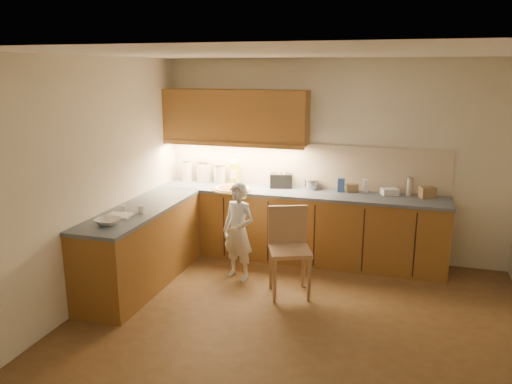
# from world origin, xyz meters

# --- Properties ---
(room) EXTENTS (4.54, 4.50, 2.62)m
(room) POSITION_xyz_m (0.00, 0.00, 1.68)
(room) COLOR brown
(room) RESTS_ON ground
(l_counter) EXTENTS (3.77, 2.62, 0.92)m
(l_counter) POSITION_xyz_m (-0.92, 1.25, 0.46)
(l_counter) COLOR brown
(l_counter) RESTS_ON ground
(backsplash) EXTENTS (3.75, 0.02, 0.58)m
(backsplash) POSITION_xyz_m (-0.38, 1.99, 1.21)
(backsplash) COLOR beige
(backsplash) RESTS_ON l_counter
(upper_cabinets) EXTENTS (1.95, 0.36, 0.73)m
(upper_cabinets) POSITION_xyz_m (-1.27, 1.82, 1.85)
(upper_cabinets) COLOR brown
(upper_cabinets) RESTS_ON ground
(pizza_on_board) EXTENTS (0.50, 0.50, 0.20)m
(pizza_on_board) POSITION_xyz_m (-1.22, 1.51, 0.94)
(pizza_on_board) COLOR tan
(pizza_on_board) RESTS_ON l_counter
(child) EXTENTS (0.50, 0.41, 1.17)m
(child) POSITION_xyz_m (-0.92, 0.86, 0.59)
(child) COLOR silver
(child) RESTS_ON ground
(wooden_chair) EXTENTS (0.57, 0.57, 0.98)m
(wooden_chair) POSITION_xyz_m (-0.26, 0.67, 0.57)
(wooden_chair) COLOR tan
(wooden_chair) RESTS_ON ground
(mixing_bowl) EXTENTS (0.26, 0.26, 0.06)m
(mixing_bowl) POSITION_xyz_m (-1.95, -0.24, 0.95)
(mixing_bowl) COLOR white
(mixing_bowl) RESTS_ON l_counter
(canister_a) EXTENTS (0.15, 0.15, 0.30)m
(canister_a) POSITION_xyz_m (-2.01, 1.85, 1.07)
(canister_a) COLOR white
(canister_a) RESTS_ON l_counter
(canister_b) EXTENTS (0.17, 0.17, 0.30)m
(canister_b) POSITION_xyz_m (-1.79, 1.87, 1.07)
(canister_b) COLOR silver
(canister_b) RESTS_ON l_counter
(canister_c) EXTENTS (0.15, 0.15, 0.28)m
(canister_c) POSITION_xyz_m (-1.73, 1.89, 1.06)
(canister_c) COLOR beige
(canister_c) RESTS_ON l_counter
(canister_d) EXTENTS (0.17, 0.17, 0.27)m
(canister_d) POSITION_xyz_m (-1.52, 1.85, 1.06)
(canister_d) COLOR beige
(canister_d) RESTS_ON l_counter
(oil_jug) EXTENTS (0.12, 0.09, 0.34)m
(oil_jug) POSITION_xyz_m (-1.31, 1.87, 1.08)
(oil_jug) COLOR gold
(oil_jug) RESTS_ON l_counter
(toaster) EXTENTS (0.32, 0.23, 0.19)m
(toaster) POSITION_xyz_m (-0.64, 1.84, 1.01)
(toaster) COLOR black
(toaster) RESTS_ON l_counter
(steel_pot) EXTENTS (0.18, 0.18, 0.14)m
(steel_pot) POSITION_xyz_m (-0.24, 1.87, 0.99)
(steel_pot) COLOR #BABABF
(steel_pot) RESTS_ON l_counter
(blue_box) EXTENTS (0.10, 0.07, 0.18)m
(blue_box) POSITION_xyz_m (0.15, 1.83, 1.01)
(blue_box) COLOR #33569B
(blue_box) RESTS_ON l_counter
(card_box_a) EXTENTS (0.17, 0.15, 0.11)m
(card_box_a) POSITION_xyz_m (0.29, 1.86, 0.97)
(card_box_a) COLOR #9D7E54
(card_box_a) RESTS_ON l_counter
(white_bottle) EXTENTS (0.07, 0.07, 0.17)m
(white_bottle) POSITION_xyz_m (0.46, 1.90, 1.00)
(white_bottle) COLOR white
(white_bottle) RESTS_ON l_counter
(flat_pack) EXTENTS (0.24, 0.21, 0.08)m
(flat_pack) POSITION_xyz_m (0.76, 1.86, 0.96)
(flat_pack) COLOR white
(flat_pack) RESTS_ON l_counter
(tall_jar) EXTENTS (0.08, 0.08, 0.24)m
(tall_jar) POSITION_xyz_m (1.00, 1.88, 1.04)
(tall_jar) COLOR beige
(tall_jar) RESTS_ON l_counter
(card_box_b) EXTENTS (0.22, 0.20, 0.14)m
(card_box_b) POSITION_xyz_m (1.21, 1.83, 0.99)
(card_box_b) COLOR #987951
(card_box_b) RESTS_ON l_counter
(dough_cloth) EXTENTS (0.29, 0.24, 0.02)m
(dough_cloth) POSITION_xyz_m (-1.99, 0.04, 0.93)
(dough_cloth) COLOR white
(dough_cloth) RESTS_ON l_counter
(spice_jar_a) EXTENTS (0.06, 0.06, 0.08)m
(spice_jar_a) POSITION_xyz_m (-2.04, 0.21, 0.96)
(spice_jar_a) COLOR white
(spice_jar_a) RESTS_ON l_counter
(spice_jar_b) EXTENTS (0.08, 0.08, 0.09)m
(spice_jar_b) POSITION_xyz_m (-1.83, 0.21, 0.96)
(spice_jar_b) COLOR white
(spice_jar_b) RESTS_ON l_counter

